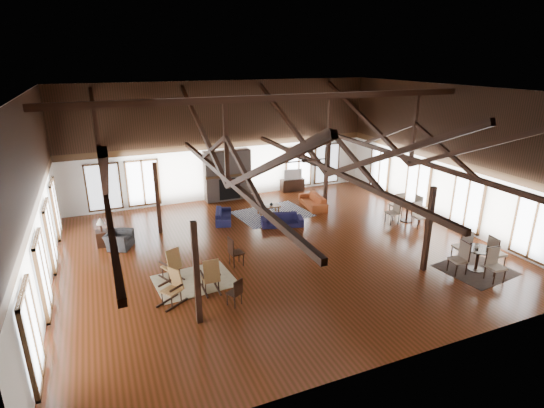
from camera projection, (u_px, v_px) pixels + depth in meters
name	position (u px, v px, depth m)	size (l,w,h in m)	color
floor	(279.00, 249.00, 16.51)	(16.00, 16.00, 0.00)	#5D2513
ceiling	(280.00, 90.00, 14.53)	(16.00, 14.00, 0.02)	black
wall_back	(225.00, 141.00, 21.61)	(16.00, 0.02, 6.00)	white
wall_front	(406.00, 251.00, 9.43)	(16.00, 0.02, 6.00)	white
wall_left	(34.00, 202.00, 12.60)	(0.02, 14.00, 6.00)	white
wall_right	(448.00, 156.00, 18.44)	(0.02, 14.00, 6.00)	white
roof_truss	(280.00, 147.00, 15.18)	(15.60, 14.07, 3.14)	black
post_grid	(279.00, 213.00, 16.01)	(8.16, 7.16, 3.05)	black
fireplace	(228.00, 175.00, 21.89)	(2.50, 0.69, 2.60)	#6C5B53
ceiling_fan	(305.00, 160.00, 14.59)	(1.60, 1.60, 0.75)	black
sofa_navy_front	(282.00, 220.00, 18.71)	(1.84, 0.72, 0.54)	#161336
sofa_navy_left	(224.00, 215.00, 19.29)	(0.68, 1.74, 0.51)	#16153C
sofa_orange	(313.00, 201.00, 21.05)	(0.81, 2.07, 0.61)	#A1461F
coffee_table	(268.00, 207.00, 20.09)	(1.08, 0.55, 0.41)	brown
vase	(271.00, 204.00, 20.08)	(0.17, 0.17, 0.17)	#B2B2B2
armchair	(119.00, 240.00, 16.55)	(0.87, 1.00, 0.65)	#2A2A2D
side_table_lamp	(102.00, 235.00, 16.66)	(0.47, 0.47, 1.19)	black
rocking_chair_a	(172.00, 265.00, 14.10)	(0.79, 1.01, 1.15)	olive
rocking_chair_b	(211.00, 277.00, 13.34)	(0.52, 0.91, 1.16)	olive
rocking_chair_c	(173.00, 286.00, 12.79)	(0.99, 0.87, 1.13)	olive
side_chair_a	(234.00, 250.00, 15.00)	(0.51, 0.51, 1.08)	black
side_chair_b	(236.00, 290.00, 12.61)	(0.51, 0.51, 0.89)	black
cafe_table_near	(478.00, 255.00, 14.73)	(2.20, 2.20, 1.14)	black
cafe_table_far	(407.00, 209.00, 19.17)	(2.14, 2.14, 1.12)	black
cup_near	(477.00, 247.00, 14.67)	(0.12, 0.12, 0.10)	#B2B2B2
cup_far	(410.00, 204.00, 19.02)	(0.13, 0.13, 0.10)	#B2B2B2
tv_console	(292.00, 185.00, 23.65)	(1.31, 0.49, 0.65)	black
television	(292.00, 174.00, 23.44)	(1.03, 0.13, 0.59)	#B2B2B2
rug_tan	(195.00, 281.00, 14.18)	(2.54, 1.99, 0.01)	#C2B386
rug_navy	(272.00, 214.00, 20.20)	(3.35, 2.52, 0.01)	#182045
rug_dark	(476.00, 270.00, 14.91)	(2.25, 2.04, 0.01)	black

